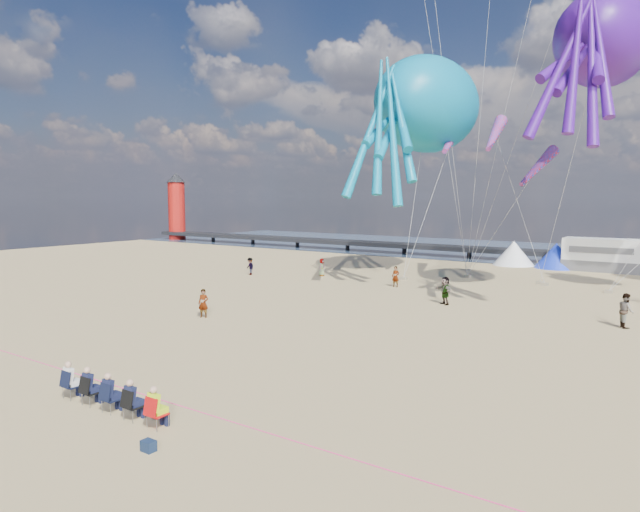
{
  "coord_description": "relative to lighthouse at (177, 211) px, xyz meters",
  "views": [
    {
      "loc": [
        14.45,
        -17.12,
        6.83
      ],
      "look_at": [
        -1.71,
        6.0,
        3.87
      ],
      "focal_mm": 32.0,
      "sensor_mm": 36.0,
      "label": 1
    }
  ],
  "objects": [
    {
      "name": "ground",
      "position": [
        56.0,
        -44.0,
        -4.5
      ],
      "size": [
        120.0,
        120.0,
        0.0
      ],
      "primitive_type": "plane",
      "color": "tan",
      "rests_on": "ground"
    },
    {
      "name": "water",
      "position": [
        56.0,
        11.0,
        -4.48
      ],
      "size": [
        120.0,
        120.0,
        0.0
      ],
      "primitive_type": "plane",
      "color": "#31445E",
      "rests_on": "ground"
    },
    {
      "name": "pier",
      "position": [
        28.0,
        0.0,
        -3.5
      ],
      "size": [
        60.0,
        3.0,
        0.5
      ],
      "primitive_type": "cube",
      "color": "black",
      "rests_on": "ground"
    },
    {
      "name": "lighthouse",
      "position": [
        0.0,
        0.0,
        0.0
      ],
      "size": [
        2.6,
        2.6,
        9.0
      ],
      "primitive_type": "cylinder",
      "color": "#A5140F",
      "rests_on": "ground"
    },
    {
      "name": "motorhome_0",
      "position": [
        62.0,
        -4.0,
        -3.0
      ],
      "size": [
        6.6,
        2.5,
        3.0
      ],
      "primitive_type": "cube",
      "color": "silver",
      "rests_on": "ground"
    },
    {
      "name": "tent_white",
      "position": [
        54.0,
        -4.0,
        -3.3
      ],
      "size": [
        4.0,
        4.0,
        2.4
      ],
      "primitive_type": "cone",
      "color": "white",
      "rests_on": "ground"
    },
    {
      "name": "tent_blue",
      "position": [
        58.0,
        -4.0,
        -3.3
      ],
      "size": [
        4.0,
        4.0,
        2.4
      ],
      "primitive_type": "cone",
      "color": "#1933CC",
      "rests_on": "ground"
    },
    {
      "name": "spectator_row",
      "position": [
        55.02,
        -50.57,
        -3.85
      ],
      "size": [
        6.1,
        0.9,
        1.3
      ],
      "primitive_type": null,
      "color": "black",
      "rests_on": "ground"
    },
    {
      "name": "cooler_navy",
      "position": [
        58.25,
        -51.72,
        -4.35
      ],
      "size": [
        0.38,
        0.28,
        0.3
      ],
      "primitive_type": "cube",
      "color": "#13213B",
      "rests_on": "ground"
    },
    {
      "name": "rope_line",
      "position": [
        56.0,
        -49.0,
        -4.48
      ],
      "size": [
        34.0,
        0.03,
        0.03
      ],
      "primitive_type": "cylinder",
      "rotation": [
        0.0,
        1.57,
        0.0
      ],
      "color": "#F2338C",
      "rests_on": "ground"
    },
    {
      "name": "standing_person",
      "position": [
        46.9,
        -38.93,
        -3.69
      ],
      "size": [
        0.7,
        0.59,
        1.63
      ],
      "primitive_type": "imported",
      "rotation": [
        0.0,
        0.0,
        0.39
      ],
      "color": "tan",
      "rests_on": "ground"
    },
    {
      "name": "beachgoer_1",
      "position": [
        66.79,
        -28.05,
        -3.59
      ],
      "size": [
        0.89,
        1.05,
        1.82
      ],
      "primitive_type": "imported",
      "rotation": [
        0.0,
        0.0,
        2.0
      ],
      "color": "#7F6659",
      "rests_on": "ground"
    },
    {
      "name": "beachgoer_2",
      "position": [
        37.23,
        -24.24,
        -3.74
      ],
      "size": [
        0.88,
        0.79,
        1.51
      ],
      "primitive_type": "imported",
      "rotation": [
        0.0,
        0.0,
        5.94
      ],
      "color": "#7F6659",
      "rests_on": "ground"
    },
    {
      "name": "beachgoer_4",
      "position": [
        56.54,
        -27.4,
        -3.61
      ],
      "size": [
        1.09,
        0.97,
        1.78
      ],
      "primitive_type": "imported",
      "rotation": [
        0.0,
        0.0,
        5.65
      ],
      "color": "#7F6659",
      "rests_on": "ground"
    },
    {
      "name": "beachgoer_5",
      "position": [
        50.74,
        -22.94,
        -3.71
      ],
      "size": [
        1.5,
        0.61,
        1.58
      ],
      "primitive_type": "imported",
      "rotation": [
        0.0,
        0.0,
        0.1
      ],
      "color": "#7F6659",
      "rests_on": "ground"
    },
    {
      "name": "beachgoer_6",
      "position": [
        42.72,
        -21.18,
        -3.74
      ],
      "size": [
        0.42,
        0.59,
        1.52
      ],
      "primitive_type": "imported",
      "rotation": [
        0.0,
        0.0,
        1.67
      ],
      "color": "#7F6659",
      "rests_on": "ground"
    },
    {
      "name": "sandbag_a",
      "position": [
        49.58,
        -19.31,
        -4.39
      ],
      "size": [
        0.5,
        0.35,
        0.22
      ],
      "primitive_type": "cube",
      "color": "gray",
      "rests_on": "ground"
    },
    {
      "name": "sandbag_b",
      "position": [
        59.31,
        -15.19,
        -4.39
      ],
      "size": [
        0.5,
        0.35,
        0.22
      ],
      "primitive_type": "cube",
      "color": "gray",
      "rests_on": "ground"
    },
    {
      "name": "sandbag_c",
      "position": [
        64.4,
        -16.76,
        -4.39
      ],
      "size": [
        0.5,
        0.35,
        0.22
      ],
      "primitive_type": "cube",
      "color": "gray",
      "rests_on": "ground"
    },
    {
      "name": "sandbag_d",
      "position": [
        59.84,
        -15.84,
        -4.39
      ],
      "size": [
        0.5,
        0.35,
        0.22
      ],
      "primitive_type": "cube",
      "color": "gray",
      "rests_on": "ground"
    },
    {
      "name": "sandbag_e",
      "position": [
        53.39,
        -15.04,
        -4.39
      ],
      "size": [
        0.5,
        0.35,
        0.22
      ],
      "primitive_type": "cube",
      "color": "gray",
      "rests_on": "ground"
    },
    {
      "name": "kite_octopus_teal",
      "position": [
        50.36,
        -17.01,
        9.77
      ],
      "size": [
        9.73,
        13.65,
        14.34
      ],
      "primitive_type": null,
      "rotation": [
        0.0,
        0.0,
        0.39
      ],
      "color": "#08779F"
    },
    {
      "name": "kite_octopus_purple",
      "position": [
        64.06,
        -22.08,
        11.72
      ],
      "size": [
        5.0,
        10.8,
        12.13
      ],
      "primitive_type": null,
      "rotation": [
        0.0,
        0.0,
        -0.04
      ],
      "color": "#3F0F81"
    },
    {
      "name": "windsock_left",
      "position": [
        52.0,
        -15.65,
        7.11
      ],
      "size": [
        2.94,
        7.93,
        7.89
      ],
      "primitive_type": null,
      "rotation": [
        0.0,
        0.0,
        0.24
      ],
      "color": "red"
    },
    {
      "name": "windsock_mid",
      "position": [
        56.0,
        -16.99,
        7.07
      ],
      "size": [
        2.01,
        6.45,
        6.37
      ],
      "primitive_type": null,
      "rotation": [
        0.0,
        0.0,
        0.16
      ],
      "color": "red"
    },
    {
      "name": "windsock_right",
      "position": [
        59.45,
        -17.65,
        4.46
      ],
      "size": [
        1.94,
        5.68,
        5.61
      ],
      "primitive_type": null,
      "rotation": [
        0.0,
        0.0,
        -0.19
      ],
      "color": "red"
    }
  ]
}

